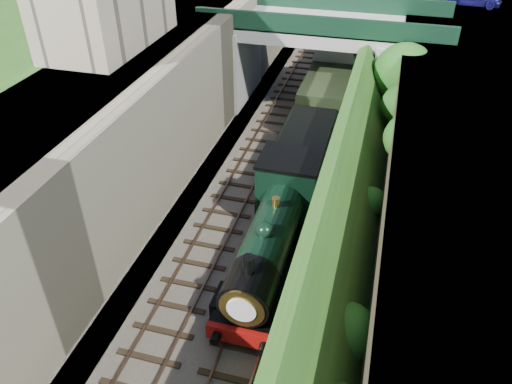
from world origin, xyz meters
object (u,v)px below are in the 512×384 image
locomotive (274,234)px  road_bridge (331,53)px  tree (406,76)px  tender (306,155)px

locomotive → road_bridge: bearing=90.9°
road_bridge → locomotive: road_bridge is taller
road_bridge → tree: (4.97, -4.27, 0.57)m
locomotive → tender: (-0.00, 7.36, -0.27)m
road_bridge → tender: (0.26, -9.70, -2.46)m
tender → road_bridge: bearing=91.5°
road_bridge → locomotive: (0.26, -17.06, -2.18)m
road_bridge → tree: road_bridge is taller
locomotive → tender: locomotive is taller
road_bridge → tender: 10.01m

